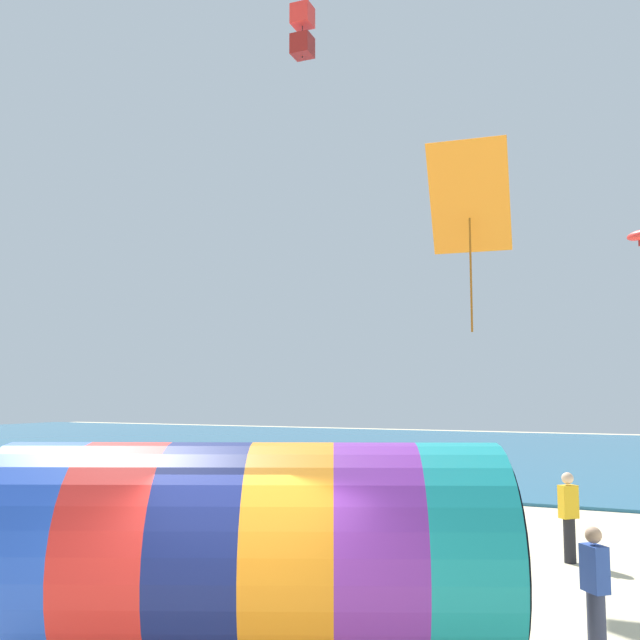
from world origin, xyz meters
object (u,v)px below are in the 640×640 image
(kite_red_parafoil, at_px, (640,235))
(kite_red_box, at_px, (302,31))
(bystander_near_water, at_px, (569,516))
(giant_inflatable_tube, at_px, (254,556))
(kite_orange_diamond, at_px, (469,199))
(kite_handler, at_px, (595,590))

(kite_red_parafoil, xyz_separation_m, kite_red_box, (-8.96, 2.82, 7.65))
(kite_red_parafoil, bearing_deg, bystander_near_water, 166.51)
(giant_inflatable_tube, xyz_separation_m, kite_red_parafoil, (4.48, 7.32, 5.15))
(kite_red_box, xyz_separation_m, bystander_near_water, (7.38, -2.44, -13.27))
(giant_inflatable_tube, distance_m, kite_orange_diamond, 5.74)
(giant_inflatable_tube, xyz_separation_m, kite_handler, (3.81, 2.43, -0.56))
(kite_handler, bearing_deg, kite_red_parafoil, 82.17)
(kite_red_box, distance_m, bystander_near_water, 15.38)
(giant_inflatable_tube, height_order, bystander_near_water, giant_inflatable_tube)
(kite_red_parafoil, bearing_deg, giant_inflatable_tube, -121.48)
(giant_inflatable_tube, bearing_deg, kite_orange_diamond, 41.52)
(kite_orange_diamond, distance_m, bystander_near_water, 7.75)
(giant_inflatable_tube, height_order, kite_red_parafoil, kite_red_parafoil)
(kite_handler, distance_m, kite_red_box, 17.51)
(giant_inflatable_tube, bearing_deg, kite_red_box, 113.83)
(kite_handler, bearing_deg, bystander_near_water, 99.76)
(giant_inflatable_tube, xyz_separation_m, kite_red_box, (-4.48, 10.14, 12.80))
(kite_red_parafoil, height_order, kite_red_box, kite_red_box)
(kite_handler, height_order, bystander_near_water, bystander_near_water)
(bystander_near_water, bearing_deg, kite_orange_diamond, -95.80)
(kite_red_box, bearing_deg, kite_handler, -42.94)
(kite_orange_diamond, bearing_deg, kite_red_parafoil, 67.73)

